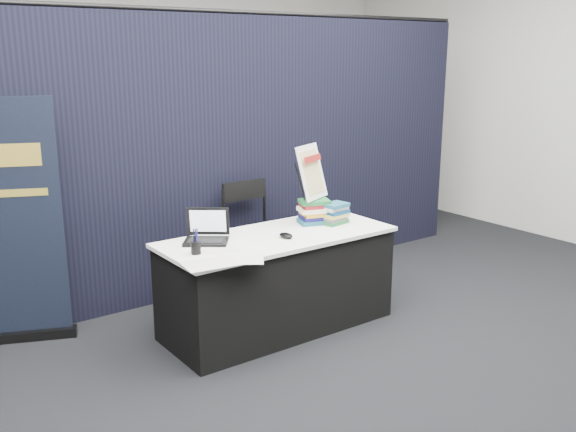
# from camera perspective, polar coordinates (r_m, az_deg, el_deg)

# --- Properties ---
(floor) EXTENTS (8.00, 8.00, 0.00)m
(floor) POSITION_cam_1_polar(r_m,az_deg,el_deg) (4.71, 3.06, -12.01)
(floor) COLOR black
(floor) RESTS_ON ground
(wall_back) EXTENTS (8.00, 0.02, 3.50)m
(wall_back) POSITION_cam_1_polar(r_m,az_deg,el_deg) (7.74, -16.19, 11.31)
(wall_back) COLOR beige
(wall_back) RESTS_ON floor
(drape_partition) EXTENTS (6.00, 0.08, 2.40)m
(drape_partition) POSITION_cam_1_polar(r_m,az_deg,el_deg) (5.62, -7.18, 5.14)
(drape_partition) COLOR black
(drape_partition) RESTS_ON floor
(display_table) EXTENTS (1.80, 0.75, 0.75)m
(display_table) POSITION_cam_1_polar(r_m,az_deg,el_deg) (4.96, -0.92, -5.85)
(display_table) COLOR black
(display_table) RESTS_ON floor
(laptop) EXTENTS (0.38, 0.41, 0.24)m
(laptop) POSITION_cam_1_polar(r_m,az_deg,el_deg) (4.70, -7.57, -1.61)
(laptop) COLOR black
(laptop) RESTS_ON display_table
(mouse) EXTENTS (0.09, 0.13, 0.04)m
(mouse) POSITION_cam_1_polar(r_m,az_deg,el_deg) (4.76, -0.18, -1.74)
(mouse) COLOR black
(mouse) RESTS_ON display_table
(brochure_left) EXTENTS (0.37, 0.28, 0.00)m
(brochure_left) POSITION_cam_1_polar(r_m,az_deg,el_deg) (4.22, -6.99, -4.23)
(brochure_left) COLOR silver
(brochure_left) RESTS_ON display_table
(brochure_mid) EXTENTS (0.39, 0.36, 0.00)m
(brochure_mid) POSITION_cam_1_polar(r_m,az_deg,el_deg) (4.29, -4.29, -3.87)
(brochure_mid) COLOR silver
(brochure_mid) RESTS_ON display_table
(brochure_right) EXTENTS (0.30, 0.26, 0.00)m
(brochure_right) POSITION_cam_1_polar(r_m,az_deg,el_deg) (4.52, -5.96, -2.94)
(brochure_right) COLOR silver
(brochure_right) RESTS_ON display_table
(pen_cup) EXTENTS (0.09, 0.09, 0.09)m
(pen_cup) POSITION_cam_1_polar(r_m,az_deg,el_deg) (4.43, -8.19, -2.80)
(pen_cup) COLOR black
(pen_cup) RESTS_ON display_table
(book_stack_tall) EXTENTS (0.29, 0.26, 0.19)m
(book_stack_tall) POSITION_cam_1_polar(r_m,az_deg,el_deg) (5.17, 2.31, 0.42)
(book_stack_tall) COLOR #1A5165
(book_stack_tall) RESTS_ON display_table
(book_stack_short) EXTENTS (0.22, 0.18, 0.17)m
(book_stack_short) POSITION_cam_1_polar(r_m,az_deg,el_deg) (5.16, 4.20, 0.25)
(book_stack_short) COLOR #1A632D
(book_stack_short) RESTS_ON display_table
(info_sign) EXTENTS (0.35, 0.25, 0.45)m
(info_sign) POSITION_cam_1_polar(r_m,az_deg,el_deg) (5.12, 2.13, 3.88)
(info_sign) COLOR black
(info_sign) RESTS_ON book_stack_tall
(pullup_banner) EXTENTS (0.74, 0.39, 1.80)m
(pullup_banner) POSITION_cam_1_polar(r_m,az_deg,el_deg) (5.03, -23.33, -1.75)
(pullup_banner) COLOR black
(pullup_banner) RESTS_ON floor
(stacking_chair) EXTENTS (0.46, 0.47, 1.00)m
(stacking_chair) POSITION_cam_1_polar(r_m,az_deg,el_deg) (5.58, -2.91, -1.61)
(stacking_chair) COLOR black
(stacking_chair) RESTS_ON floor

